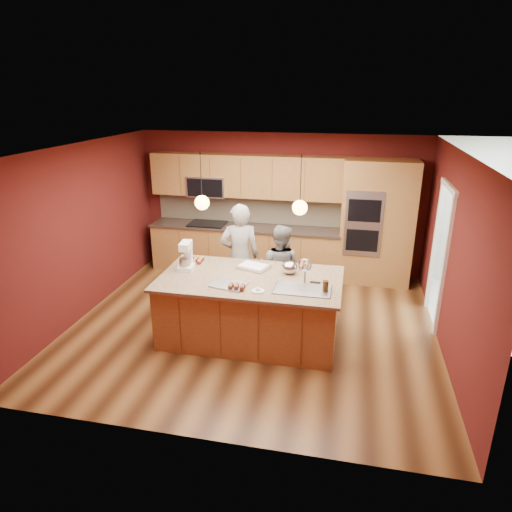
% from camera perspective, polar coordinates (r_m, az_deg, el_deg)
% --- Properties ---
extents(floor, '(5.50, 5.50, 0.00)m').
position_cam_1_polar(floor, '(7.17, -0.41, -8.69)').
color(floor, '#3F2210').
rests_on(floor, ground).
extents(ceiling, '(5.50, 5.50, 0.00)m').
position_cam_1_polar(ceiling, '(6.33, -0.47, 13.25)').
color(ceiling, white).
rests_on(ceiling, ground).
extents(wall_back, '(5.50, 0.00, 5.50)m').
position_cam_1_polar(wall_back, '(8.99, 3.02, 6.56)').
color(wall_back, '#4E1312').
rests_on(wall_back, ground).
extents(wall_front, '(5.50, 0.00, 5.50)m').
position_cam_1_polar(wall_front, '(4.42, -7.52, -8.60)').
color(wall_front, '#4E1312').
rests_on(wall_front, ground).
extents(wall_left, '(0.00, 5.00, 5.00)m').
position_cam_1_polar(wall_left, '(7.68, -20.93, 2.84)').
color(wall_left, '#4E1312').
rests_on(wall_left, ground).
extents(wall_right, '(0.00, 5.00, 5.00)m').
position_cam_1_polar(wall_right, '(6.63, 23.45, -0.13)').
color(wall_right, '#4E1312').
rests_on(wall_right, ground).
extents(cabinet_run, '(3.74, 0.64, 2.30)m').
position_cam_1_polar(cabinet_run, '(8.97, -1.58, 4.13)').
color(cabinet_run, brown).
rests_on(cabinet_run, floor).
extents(oven_column, '(1.30, 0.62, 2.30)m').
position_cam_1_polar(oven_column, '(8.66, 14.85, 4.00)').
color(oven_column, brown).
rests_on(oven_column, floor).
extents(doorway_trim, '(0.08, 1.11, 2.20)m').
position_cam_1_polar(doorway_trim, '(7.47, 21.91, -0.19)').
color(doorway_trim, white).
rests_on(doorway_trim, wall_right).
extents(pendant_left, '(0.20, 0.20, 0.80)m').
position_cam_1_polar(pendant_left, '(6.31, -6.76, 6.68)').
color(pendant_left, black).
rests_on(pendant_left, ceiling).
extents(pendant_right, '(0.20, 0.20, 0.80)m').
position_cam_1_polar(pendant_right, '(6.02, 5.50, 6.08)').
color(pendant_right, black).
rests_on(pendant_right, ceiling).
extents(island, '(2.58, 1.44, 1.33)m').
position_cam_1_polar(island, '(6.65, -0.59, -6.41)').
color(island, brown).
rests_on(island, floor).
extents(person_left, '(0.74, 0.59, 1.77)m').
position_cam_1_polar(person_left, '(7.45, -2.04, -0.07)').
color(person_left, black).
rests_on(person_left, floor).
extents(person_right, '(0.82, 0.70, 1.46)m').
position_cam_1_polar(person_right, '(7.38, 3.01, -1.56)').
color(person_right, slate).
rests_on(person_right, floor).
extents(stand_mixer, '(0.25, 0.32, 0.41)m').
position_cam_1_polar(stand_mixer, '(6.79, -8.74, -0.18)').
color(stand_mixer, white).
rests_on(stand_mixer, island).
extents(sheet_cake, '(0.53, 0.45, 0.05)m').
position_cam_1_polar(sheet_cake, '(6.79, -0.32, -1.34)').
color(sheet_cake, silver).
rests_on(sheet_cake, island).
extents(cooling_rack, '(0.52, 0.42, 0.02)m').
position_cam_1_polar(cooling_rack, '(6.22, -3.44, -3.60)').
color(cooling_rack, '#ACADB3').
rests_on(cooling_rack, island).
extents(mixing_bowl, '(0.23, 0.23, 0.20)m').
position_cam_1_polar(mixing_bowl, '(6.59, 4.23, -1.45)').
color(mixing_bowl, '#AFB1B5').
rests_on(mixing_bowl, island).
extents(plate, '(0.17, 0.17, 0.01)m').
position_cam_1_polar(plate, '(6.03, 0.24, -4.38)').
color(plate, silver).
rests_on(plate, island).
extents(tumbler, '(0.08, 0.08, 0.15)m').
position_cam_1_polar(tumbler, '(6.06, 8.68, -3.77)').
color(tumbler, '#352109').
rests_on(tumbler, island).
extents(phone, '(0.15, 0.08, 0.01)m').
position_cam_1_polar(phone, '(6.33, 7.40, -3.34)').
color(phone, black).
rests_on(phone, island).
extents(cupcakes_left, '(0.24, 0.24, 0.07)m').
position_cam_1_polar(cupcakes_left, '(7.09, -7.58, -0.46)').
color(cupcakes_left, '#BE764A').
rests_on(cupcakes_left, island).
extents(cupcakes_rack, '(0.23, 0.16, 0.07)m').
position_cam_1_polar(cupcakes_rack, '(6.07, -2.43, -3.76)').
color(cupcakes_rack, '#BE764A').
rests_on(cupcakes_rack, island).
extents(cupcakes_right, '(0.14, 0.28, 0.06)m').
position_cam_1_polar(cupcakes_right, '(6.85, 6.00, -1.20)').
color(cupcakes_right, '#BE764A').
rests_on(cupcakes_right, island).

